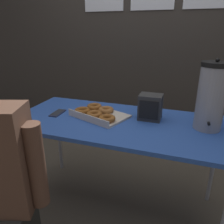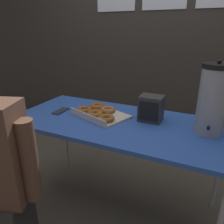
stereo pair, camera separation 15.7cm
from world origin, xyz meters
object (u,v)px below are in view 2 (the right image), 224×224
(donut_box, at_px, (99,113))
(space_heater, at_px, (151,108))
(coffee_urn, at_px, (213,100))
(cell_phone, at_px, (61,111))

(donut_box, xyz_separation_m, space_heater, (0.38, 0.07, 0.07))
(coffee_urn, xyz_separation_m, cell_phone, (-1.09, -0.09, -0.21))
(space_heater, bearing_deg, coffee_urn, -5.61)
(coffee_urn, bearing_deg, donut_box, -177.27)
(coffee_urn, relative_size, cell_phone, 2.90)
(donut_box, bearing_deg, space_heater, 31.08)
(donut_box, distance_m, space_heater, 0.39)
(coffee_urn, bearing_deg, space_heater, 174.39)
(cell_phone, height_order, space_heater, space_heater)
(coffee_urn, height_order, cell_phone, coffee_urn)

